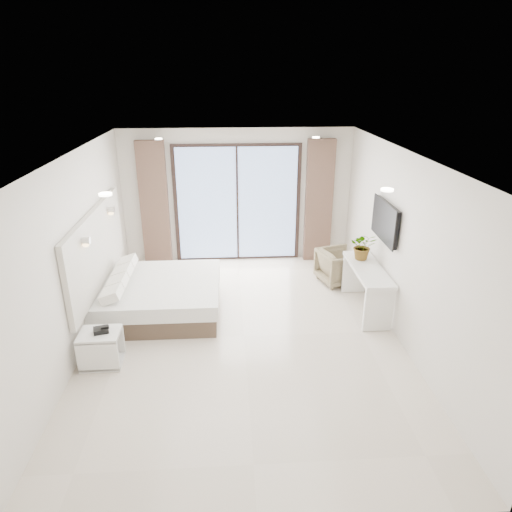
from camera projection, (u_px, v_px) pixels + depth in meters
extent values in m
plane|color=beige|center=(244.00, 336.00, 6.87)|extent=(6.20, 6.20, 0.00)
cube|color=silver|center=(237.00, 196.00, 9.23)|extent=(4.60, 0.02, 2.70)
cube|color=silver|center=(258.00, 403.00, 3.50)|extent=(4.60, 0.02, 2.70)
cube|color=silver|center=(75.00, 257.00, 6.23)|extent=(0.02, 6.20, 2.70)
cube|color=silver|center=(404.00, 249.00, 6.50)|extent=(0.02, 6.20, 2.70)
cube|color=white|center=(242.00, 156.00, 5.85)|extent=(4.60, 6.20, 0.02)
cube|color=beige|center=(97.00, 248.00, 7.09)|extent=(0.08, 3.00, 1.20)
cube|color=black|center=(386.00, 221.00, 7.07)|extent=(0.06, 1.00, 0.58)
cube|color=black|center=(383.00, 221.00, 7.06)|extent=(0.02, 1.04, 0.62)
cube|color=black|center=(237.00, 204.00, 9.25)|extent=(2.56, 0.04, 2.42)
cube|color=#94B3ED|center=(237.00, 204.00, 9.23)|extent=(2.40, 0.01, 2.30)
cube|color=brown|center=(154.00, 205.00, 9.04)|extent=(0.55, 0.14, 2.50)
cube|color=brown|center=(319.00, 202.00, 9.23)|extent=(0.55, 0.14, 2.50)
cylinder|color=white|center=(105.00, 194.00, 4.12)|extent=(0.12, 0.12, 0.02)
cylinder|color=white|center=(387.00, 190.00, 4.27)|extent=(0.12, 0.12, 0.02)
cylinder|color=white|center=(159.00, 139.00, 7.44)|extent=(0.12, 0.12, 0.02)
cylinder|color=white|center=(316.00, 137.00, 7.60)|extent=(0.12, 0.12, 0.02)
cube|color=brown|center=(161.00, 303.00, 7.53)|extent=(1.84, 1.75, 0.29)
cube|color=white|center=(160.00, 289.00, 7.43)|extent=(1.92, 1.82, 0.24)
cube|color=white|center=(112.00, 297.00, 6.77)|extent=(0.28, 0.37, 0.14)
cube|color=white|center=(118.00, 285.00, 7.13)|extent=(0.28, 0.37, 0.14)
cube|color=white|center=(123.00, 274.00, 7.51)|extent=(0.28, 0.37, 0.14)
cube|color=white|center=(128.00, 265.00, 7.87)|extent=(0.28, 0.37, 0.14)
cube|color=white|center=(99.00, 334.00, 6.06)|extent=(0.54, 0.44, 0.05)
cube|color=white|center=(103.00, 362.00, 6.22)|extent=(0.54, 0.44, 0.05)
cube|color=white|center=(98.00, 357.00, 5.96)|extent=(0.53, 0.05, 0.44)
cube|color=white|center=(105.00, 341.00, 6.32)|extent=(0.53, 0.05, 0.44)
cube|color=black|center=(101.00, 330.00, 6.05)|extent=(0.23, 0.20, 0.06)
cube|color=white|center=(368.00, 269.00, 7.36)|extent=(0.46, 1.48, 0.06)
cube|color=white|center=(378.00, 310.00, 6.89)|extent=(0.44, 0.06, 0.71)
cube|color=white|center=(355.00, 274.00, 8.12)|extent=(0.44, 0.06, 0.71)
imported|color=#33662D|center=(363.00, 249.00, 7.61)|extent=(0.50, 0.54, 0.36)
imported|color=#897A59|center=(339.00, 265.00, 8.51)|extent=(0.81, 0.84, 0.70)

